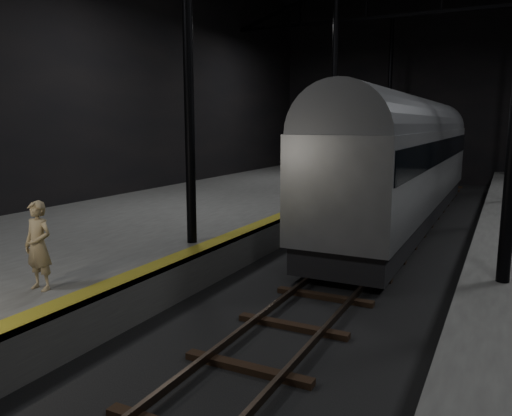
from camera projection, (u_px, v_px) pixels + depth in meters
The scene contains 6 objects.
ground at pixel (366, 259), 15.57m from camera, with size 44.00×44.00×0.00m, color black.
platform_left at pixel (170, 222), 18.82m from camera, with size 9.00×43.80×1.00m, color #4A4A48.
tactile_strip at pixel (272, 219), 16.85m from camera, with size 0.50×43.80×0.01m, color olive.
track at pixel (366, 257), 15.56m from camera, with size 2.40×43.00×0.24m.
train at pixel (407, 156), 20.50m from camera, with size 2.90×19.34×5.17m.
woman at pixel (38, 246), 9.57m from camera, with size 0.63×0.42×1.74m, color tan.
Camera 1 is at (3.71, -15.02, 4.19)m, focal length 35.00 mm.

